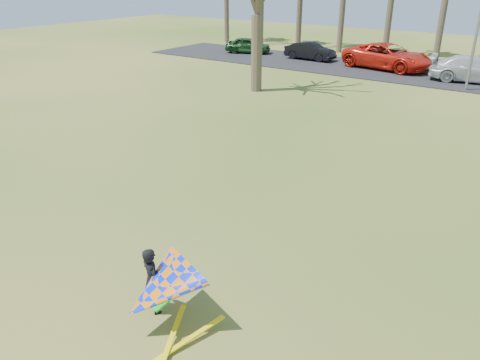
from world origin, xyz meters
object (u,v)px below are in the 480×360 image
Objects in this scene: car_2 at (387,56)px; car_3 at (475,69)px; kite_flyer at (159,289)px; car_1 at (310,51)px; car_0 at (248,45)px.

car_2 is 1.17× the size of car_3.
kite_flyer reaches higher than car_2.
car_2 reaches higher than car_1.
kite_flyer reaches higher than car_3.
car_2 is (6.16, -0.25, 0.21)m from car_1.
car_0 is 11.91m from car_2.
car_2 is 6.00m from car_3.
kite_flyer is at bearing -156.13° from car_1.
kite_flyer reaches higher than car_0.
car_0 is at bearing 121.28° from kite_flyer.
kite_flyer is at bearing -169.16° from car_0.
car_2 is (11.91, -0.14, 0.22)m from car_0.
car_3 is at bearing -114.40° from car_0.
car_0 is at bearing 93.00° from car_1.
car_3 is at bearing 88.78° from kite_flyer.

